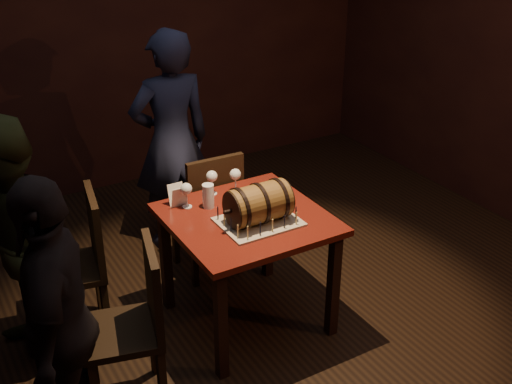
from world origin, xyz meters
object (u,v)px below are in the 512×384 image
pint_of_ale (208,196)px  person_back (171,142)px  chair_back (210,208)px  wine_glass_left (186,190)px  pub_table (247,232)px  chair_left_rear (81,258)px  person_left_front (58,322)px  person_left_rear (16,255)px  chair_left_front (136,318)px  wine_glass_right (235,175)px  barrel_cake (259,203)px  wine_glass_mid (212,177)px

pint_of_ale → person_back: person_back is taller
chair_back → person_back: size_ratio=0.56×
wine_glass_left → pub_table: bearing=-47.8°
wine_glass_left → chair_left_rear: size_ratio=0.17×
chair_left_rear → person_left_front: person_left_front is taller
chair_left_rear → person_left_rear: size_ratio=0.62×
person_back → chair_left_rear: bearing=40.6°
chair_left_front → person_left_front: person_left_front is taller
wine_glass_right → chair_back: size_ratio=0.17×
barrel_cake → person_left_rear: 1.34m
chair_back → chair_left_rear: bearing=-169.3°
wine_glass_mid → pint_of_ale: wine_glass_mid is taller
wine_glass_left → person_back: (0.27, 0.85, -0.04)m
barrel_cake → wine_glass_left: size_ratio=2.54×
wine_glass_mid → wine_glass_right: 0.15m
pub_table → chair_left_front: 0.89m
wine_glass_mid → person_left_front: size_ratio=0.11×
chair_left_rear → person_back: person_back is taller
wine_glass_mid → chair_back: (0.09, 0.22, -0.34)m
chair_left_rear → chair_left_front: bearing=-84.1°
wine_glass_right → chair_left_front: 1.16m
pub_table → person_left_rear: bearing=169.4°
wine_glass_left → person_left_rear: 1.02m
pub_table → wine_glass_right: bearing=72.8°
pub_table → wine_glass_left: wine_glass_left is taller
barrel_cake → chair_left_rear: (-0.92, 0.51, -0.35)m
pint_of_ale → person_left_front: (-1.08, -0.64, -0.08)m
chair_back → wine_glass_left: bearing=-134.5°
chair_left_rear → person_left_rear: (-0.38, -0.17, 0.23)m
wine_glass_right → chair_back: 0.44m
barrel_cake → chair_back: bearing=88.0°
person_left_rear → wine_glass_right: bearing=85.5°
pub_table → wine_glass_right: 0.40m
pint_of_ale → person_back: (0.16, 0.91, 0.00)m
chair_left_front → pint_of_ale: bearing=37.4°
pint_of_ale → pub_table: bearing=-57.1°
pub_table → wine_glass_right: wine_glass_right is taller
wine_glass_right → person_left_rear: bearing=-176.8°
chair_left_rear → chair_back: bearing=10.7°
pint_of_ale → chair_left_rear: (-0.76, 0.19, -0.30)m
wine_glass_right → person_back: (-0.08, 0.82, -0.04)m
barrel_cake → person_back: size_ratio=0.25×
wine_glass_right → person_back: person_back is taller
person_back → person_left_rear: 1.57m
chair_left_rear → person_back: 1.20m
wine_glass_left → person_left_front: size_ratio=0.11×
barrel_cake → pint_of_ale: size_ratio=2.73×
wine_glass_right → chair_left_rear: (-1.00, 0.10, -0.35)m
wine_glass_left → wine_glass_right: 0.36m
wine_glass_left → pint_of_ale: bearing=-28.9°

